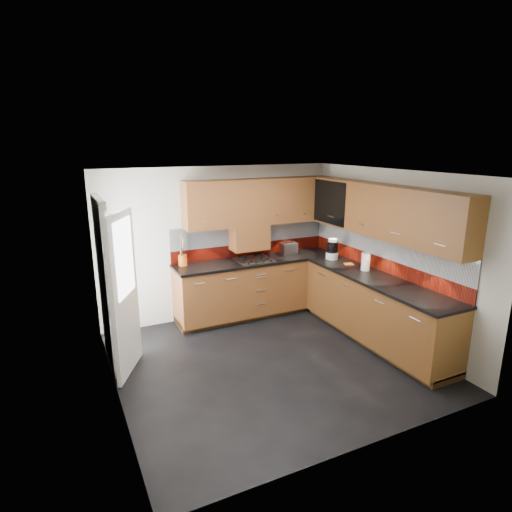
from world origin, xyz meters
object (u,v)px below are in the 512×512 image
utensil_pot (183,259)px  food_processor (332,250)px  toaster (289,248)px  gas_hob (254,259)px

utensil_pot → food_processor: utensil_pot is taller
toaster → gas_hob: bearing=-171.1°
utensil_pot → gas_hob: bearing=-9.8°
utensil_pot → toaster: bearing=-2.5°
utensil_pot → food_processor: 2.36m
utensil_pot → toaster: (1.80, -0.08, -0.01)m
toaster → food_processor: food_processor is taller
utensil_pot → toaster: utensil_pot is taller
gas_hob → utensil_pot: (-1.10, 0.19, 0.09)m
gas_hob → food_processor: bearing=-22.2°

